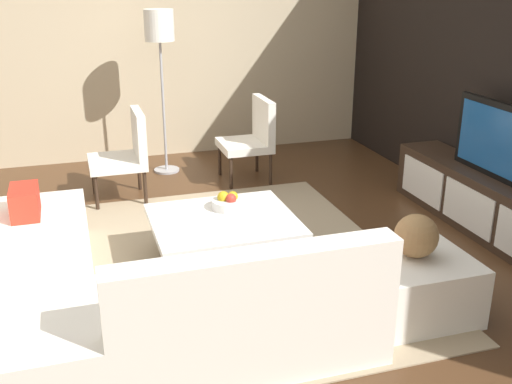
# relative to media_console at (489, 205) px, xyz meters

# --- Properties ---
(ground_plane) EXTENTS (14.00, 14.00, 0.00)m
(ground_plane) POSITION_rel_media_console_xyz_m (0.00, -2.40, -0.25)
(ground_plane) COLOR #4C301C
(side_wall_left) EXTENTS (0.12, 5.20, 2.80)m
(side_wall_left) POSITION_rel_media_console_xyz_m (-3.20, -2.20, 1.15)
(side_wall_left) COLOR #C6B28E
(side_wall_left) RESTS_ON ground
(area_rug) EXTENTS (3.12, 2.80, 0.01)m
(area_rug) POSITION_rel_media_console_xyz_m (-0.10, -2.40, -0.24)
(area_rug) COLOR tan
(area_rug) RESTS_ON ground
(media_console) EXTENTS (2.29, 0.44, 0.50)m
(media_console) POSITION_rel_media_console_xyz_m (0.00, 0.00, 0.00)
(media_console) COLOR #332319
(media_console) RESTS_ON ground
(television) EXTENTS (1.03, 0.06, 0.63)m
(television) POSITION_rel_media_console_xyz_m (0.00, 0.00, 0.56)
(television) COLOR black
(television) RESTS_ON media_console
(sectional_couch) EXTENTS (2.44, 2.42, 0.79)m
(sectional_couch) POSITION_rel_media_console_xyz_m (0.53, -3.25, 0.02)
(sectional_couch) COLOR white
(sectional_couch) RESTS_ON ground
(coffee_table) EXTENTS (0.94, 1.06, 0.38)m
(coffee_table) POSITION_rel_media_console_xyz_m (-0.10, -2.30, -0.05)
(coffee_table) COLOR #332319
(coffee_table) RESTS_ON ground
(accent_chair_near) EXTENTS (0.54, 0.53, 0.87)m
(accent_chair_near) POSITION_rel_media_console_xyz_m (-1.75, -2.83, 0.24)
(accent_chair_near) COLOR #332319
(accent_chair_near) RESTS_ON ground
(floor_lamp) EXTENTS (0.31, 0.31, 1.74)m
(floor_lamp) POSITION_rel_media_console_xyz_m (-2.49, -2.34, 1.22)
(floor_lamp) COLOR #A5A5AA
(floor_lamp) RESTS_ON ground
(ottoman) EXTENTS (0.70, 0.70, 0.40)m
(ottoman) POSITION_rel_media_console_xyz_m (0.92, -1.29, -0.05)
(ottoman) COLOR white
(ottoman) RESTS_ON ground
(fruit_bowl) EXTENTS (0.28, 0.28, 0.14)m
(fruit_bowl) POSITION_rel_media_console_xyz_m (-0.28, -2.20, 0.18)
(fruit_bowl) COLOR silver
(fruit_bowl) RESTS_ON coffee_table
(accent_chair_far) EXTENTS (0.55, 0.51, 0.87)m
(accent_chair_far) POSITION_rel_media_console_xyz_m (-1.95, -1.49, 0.24)
(accent_chair_far) COLOR #332319
(accent_chair_far) RESTS_ON ground
(decorative_ball) EXTENTS (0.28, 0.28, 0.28)m
(decorative_ball) POSITION_rel_media_console_xyz_m (0.92, -1.29, 0.29)
(decorative_ball) COLOR #997247
(decorative_ball) RESTS_ON ottoman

